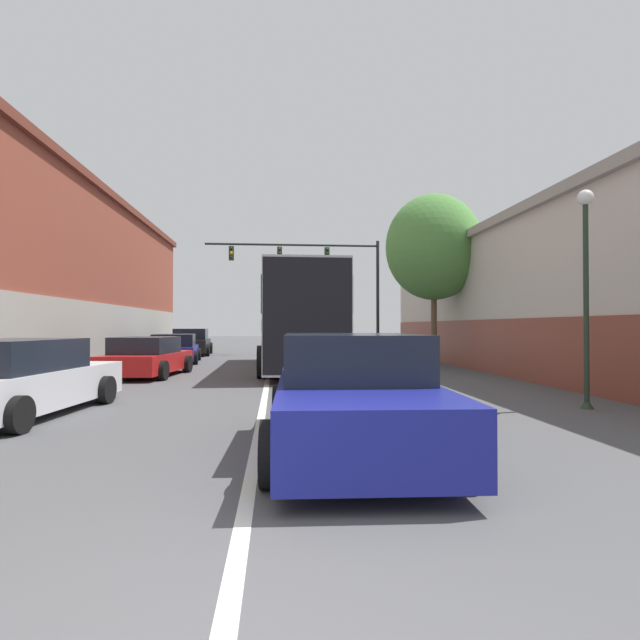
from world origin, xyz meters
TOP-DOWN VIEW (x-y plane):
  - lane_center_line at (0.00, 15.03)m, footprint 0.14×42.07m
  - building_right_storefront at (12.25, 14.35)m, footprint 9.97×24.08m
  - bus at (1.04, 16.33)m, footprint 2.89×10.92m
  - hatchback_foreground at (1.24, 3.99)m, footprint 2.28×4.63m
  - parked_car_left_near at (-4.45, 25.76)m, footprint 2.36×4.53m
  - parked_car_left_mid at (-3.83, 13.88)m, footprint 2.34×4.31m
  - parked_car_left_far at (-4.18, 19.85)m, footprint 2.42×4.35m
  - parked_car_left_distant at (-4.28, 6.76)m, footprint 2.38×4.82m
  - traffic_signal_gantry at (2.73, 26.06)m, footprint 9.97×0.36m
  - street_lamp at (6.22, 6.75)m, footprint 0.30×0.30m
  - street_tree_near at (6.55, 17.13)m, footprint 3.86×3.48m

SIDE VIEW (x-z plane):
  - lane_center_line at x=0.00m, z-range 0.00..0.01m
  - parked_car_left_far at x=-4.18m, z-range -0.03..1.22m
  - parked_car_left_mid at x=-3.83m, z-range -0.03..1.22m
  - parked_car_left_distant at x=-4.28m, z-range -0.04..1.32m
  - parked_car_left_near at x=-4.45m, z-range -0.04..1.42m
  - hatchback_foreground at x=1.24m, z-range -0.04..1.44m
  - bus at x=1.04m, z-range 0.21..3.72m
  - street_lamp at x=6.22m, z-range 0.26..4.49m
  - building_right_storefront at x=12.25m, z-range 0.13..5.33m
  - street_tree_near at x=6.55m, z-range 1.32..8.21m
  - traffic_signal_gantry at x=2.73m, z-range 1.67..8.22m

